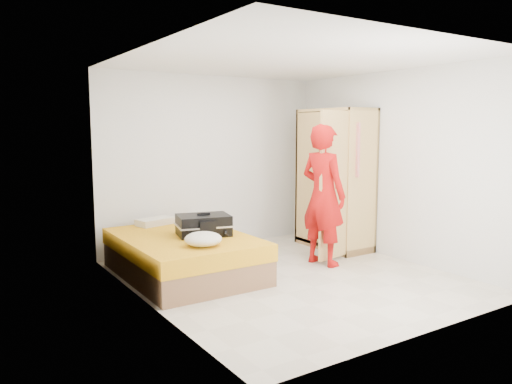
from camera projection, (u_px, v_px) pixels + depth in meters
room at (291, 172)px, 5.94m from camera, size 4.00×4.02×2.60m
bed at (184, 255)px, 6.17m from camera, size 1.42×2.02×0.50m
wardrobe at (335, 183)px, 7.47m from camera, size 1.16×1.31×2.10m
person at (323, 195)px, 6.60m from camera, size 0.56×0.75×1.87m
suitcase at (204, 225)px, 6.16m from camera, size 0.74×0.61×0.28m
round_cushion at (203, 239)px, 5.58m from camera, size 0.42×0.42×0.16m
pillow at (155, 222)px, 6.82m from camera, size 0.55×0.37×0.09m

